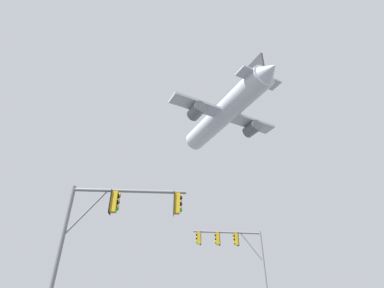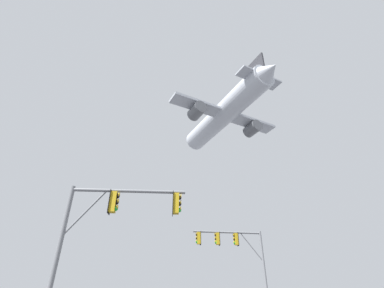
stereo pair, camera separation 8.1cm
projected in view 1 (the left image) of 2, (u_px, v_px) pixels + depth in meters
signal_pole_near at (108, 222)px, 11.32m from camera, size 5.09×0.79×6.09m
signal_pole_far at (236, 250)px, 21.46m from camera, size 5.65×1.16×6.57m
airplane at (223, 115)px, 53.83m from camera, size 21.66×28.06×8.23m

